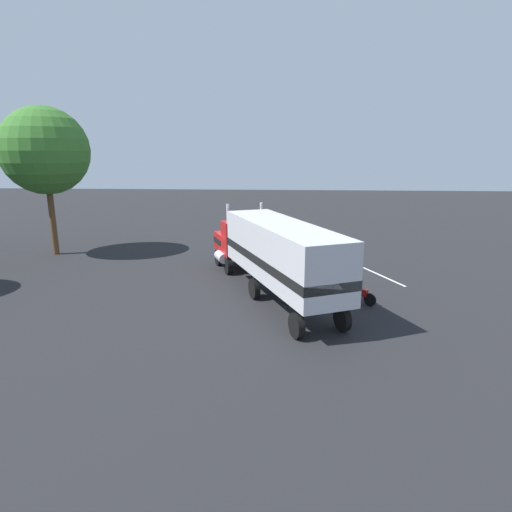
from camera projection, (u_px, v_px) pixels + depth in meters
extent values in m
plane|color=#232326|center=(238.00, 269.00, 28.41)|extent=(120.00, 120.00, 0.00)
cube|color=silver|center=(291.00, 282.00, 25.48)|extent=(4.13, 1.82, 0.01)
cube|color=silver|center=(324.00, 263.00, 29.83)|extent=(4.01, 2.09, 0.01)
cube|color=silver|center=(383.00, 276.00, 26.65)|extent=(4.12, 1.85, 0.01)
cube|color=#B21919|center=(235.00, 241.00, 28.98)|extent=(2.65, 3.01, 1.20)
cube|color=#B21919|center=(242.00, 238.00, 27.40)|extent=(2.29, 2.85, 2.20)
cube|color=silver|center=(231.00, 238.00, 29.84)|extent=(0.92, 1.95, 1.08)
cube|color=black|center=(235.00, 240.00, 28.97)|extent=(2.67, 3.05, 0.36)
cylinder|color=silver|center=(228.00, 231.00, 26.39)|extent=(0.18, 0.18, 3.40)
cylinder|color=silver|center=(261.00, 229.00, 27.12)|extent=(0.18, 0.18, 3.40)
cube|color=silver|center=(281.00, 251.00, 21.47)|extent=(10.66, 6.61, 2.80)
cube|color=black|center=(281.00, 259.00, 21.58)|extent=(10.67, 6.65, 0.44)
cylinder|color=silver|center=(221.00, 257.00, 27.65)|extent=(1.45, 1.11, 0.64)
cylinder|color=black|center=(219.00, 257.00, 29.17)|extent=(1.13, 0.72, 1.10)
cylinder|color=black|center=(249.00, 255.00, 29.90)|extent=(1.13, 0.72, 1.10)
cylinder|color=black|center=(228.00, 266.00, 27.07)|extent=(1.13, 0.72, 1.10)
cylinder|color=black|center=(260.00, 263.00, 27.80)|extent=(1.13, 0.72, 1.10)
cylinder|color=black|center=(254.00, 289.00, 22.55)|extent=(1.13, 0.72, 1.10)
cylinder|color=black|center=(292.00, 284.00, 23.28)|extent=(1.13, 0.72, 1.10)
cylinder|color=black|center=(297.00, 326.00, 17.76)|extent=(1.13, 0.72, 1.10)
cylinder|color=black|center=(342.00, 319.00, 18.49)|extent=(1.13, 0.72, 1.10)
cylinder|color=#2D3347|center=(318.00, 289.00, 22.84)|extent=(0.18, 0.18, 0.82)
cylinder|color=#2D3347|center=(316.00, 289.00, 22.95)|extent=(0.18, 0.18, 0.82)
cylinder|color=gray|center=(318.00, 277.00, 22.73)|extent=(0.34, 0.34, 0.58)
sphere|color=tan|center=(318.00, 269.00, 22.63)|extent=(0.23, 0.23, 0.23)
cube|color=black|center=(320.00, 275.00, 22.85)|extent=(0.30, 0.30, 0.36)
cylinder|color=black|center=(345.00, 293.00, 22.48)|extent=(0.50, 0.57, 0.66)
cylinder|color=black|center=(370.00, 300.00, 21.51)|extent=(0.50, 0.57, 0.66)
cube|color=maroon|center=(358.00, 291.00, 21.93)|extent=(0.89, 1.00, 0.36)
cylinder|color=silver|center=(347.00, 286.00, 22.31)|extent=(0.24, 0.26, 0.69)
cylinder|color=brown|center=(53.00, 219.00, 31.79)|extent=(0.44, 0.44, 5.48)
sphere|color=#377229|center=(45.00, 151.00, 30.61)|extent=(6.26, 6.26, 6.26)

